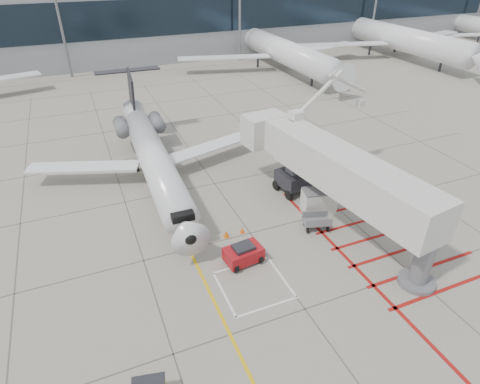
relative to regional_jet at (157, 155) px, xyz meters
name	(u,v)px	position (x,y,z in m)	size (l,w,h in m)	color
ground_plane	(274,267)	(4.77, -12.26, -3.69)	(260.00, 260.00, 0.00)	gray
regional_jet	(157,155)	(0.00, 0.00, 0.00)	(22.35, 28.17, 7.38)	silver
jet_bridge	(349,183)	(11.50, -10.37, 0.30)	(9.46, 19.98, 7.99)	silver
pushback_tug	(243,253)	(3.05, -10.98, -2.96)	(2.50, 1.56, 1.46)	#A20F16
baggage_cart	(317,222)	(9.65, -9.62, -3.06)	(1.99, 1.26, 1.26)	slate
ground_power_unit	(319,201)	(10.96, -7.75, -2.68)	(2.57, 1.50, 2.03)	silver
cone_nose	(226,234)	(2.96, -7.97, -3.41)	(0.41, 0.41, 0.57)	orange
cone_side	(242,230)	(4.24, -7.94, -3.45)	(0.35, 0.35, 0.49)	#FF570D
terminal_building	(164,12)	(14.77, 57.74, 3.31)	(180.00, 28.00, 14.00)	gray
terminal_glass_band	(183,16)	(14.77, 43.69, 4.31)	(180.00, 0.10, 6.00)	black
bg_aircraft_c	(279,34)	(28.60, 33.74, 2.09)	(34.69, 38.55, 11.56)	silver
bg_aircraft_d	(395,21)	(53.36, 33.74, 2.68)	(38.26, 42.51, 12.75)	silver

